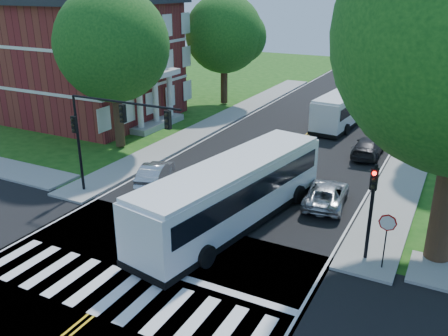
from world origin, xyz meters
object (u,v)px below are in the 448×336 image
Objects in this scene: signal_nw at (108,125)px; bus_lead at (234,192)px; signal_ne at (372,200)px; dark_sedan at (368,147)px; bus_follow at (347,106)px; hatchback at (155,173)px; suv at (326,194)px.

signal_nw is 0.54× the size of bus_lead.
signal_ne is 0.96× the size of dark_sedan.
dark_sedan is at bearing 119.06° from bus_follow.
bus_follow is at bearing -67.40° from dark_sedan.
signal_ne reaches higher than hatchback.
suv is (3.18, -17.23, -0.91)m from bus_follow.
dark_sedan is (10.55, 11.15, -0.00)m from hatchback.
signal_nw is at bearing 58.82° from hatchback.
bus_follow is 8.77m from dark_sedan.
bus_lead is at bearing 3.50° from signal_nw.
signal_nw is at bearing 49.94° from dark_sedan.
dark_sedan is (3.94, 13.72, -1.10)m from bus_lead.
hatchback is (-13.32, 3.02, -2.29)m from signal_ne.
bus_lead is (-6.71, 0.44, -1.19)m from signal_ne.
bus_lead reaches higher than dark_sedan.
signal_nw reaches higher than signal_ne.
signal_nw reaches higher than dark_sedan.
hatchback is 0.89× the size of suv.
bus_follow reaches higher than suv.
dark_sedan is at bearing -99.42° from suv.
suv is (10.15, 1.88, -0.03)m from hatchback.
bus_follow is at bearing 70.80° from signal_nw.
dark_sedan is (3.57, -7.97, -0.87)m from bus_follow.
hatchback is at bearing 167.25° from signal_ne.
bus_lead is 7.18m from hatchback.
signal_nw reaches higher than bus_follow.
signal_nw is 4.84m from hatchback.
dark_sedan is (11.28, 14.17, -3.70)m from signal_nw.
signal_nw is 14.13m from signal_ne.
suv is at bearing 105.36° from bus_follow.
bus_follow is at bearing 106.00° from signal_ne.
signal_nw is at bearing 75.72° from bus_follow.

